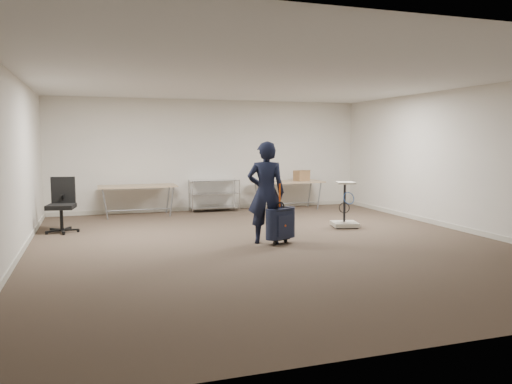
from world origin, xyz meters
name	(u,v)px	position (x,y,z in m)	size (l,w,h in m)	color
ground	(271,244)	(0.00, 0.00, 0.00)	(9.00, 9.00, 0.00)	#413427
room_shell	(247,228)	(0.00, 1.38, 0.05)	(8.00, 9.00, 9.00)	silver
folding_table_left	(138,188)	(-1.90, 3.95, 0.68)	(1.80, 0.75, 0.73)	tan
folding_table_right	(288,183)	(1.90, 3.95, 0.68)	(1.80, 0.75, 0.73)	tan
wire_shelf	(214,194)	(0.00, 4.20, 0.44)	(1.22, 0.47, 0.80)	silver
person	(266,193)	(-0.06, 0.10, 0.89)	(0.65, 0.42, 1.77)	black
suitcase	(280,224)	(0.16, -0.05, 0.36)	(0.44, 0.34, 1.05)	#162232
office_chair	(62,216)	(-3.49, 2.33, 0.32)	(0.65, 0.65, 1.07)	black
equipment_cart	(345,215)	(2.03, 1.11, 0.25)	(0.61, 0.61, 0.94)	beige
cardboard_box	(302,176)	(2.30, 4.00, 0.86)	(0.36, 0.27, 0.27)	olive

